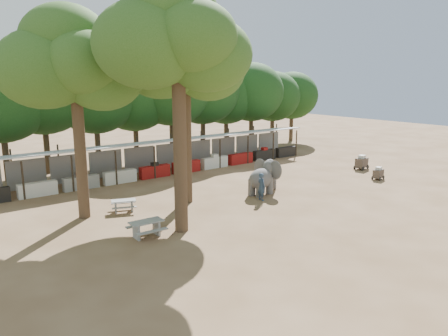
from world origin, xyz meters
TOP-DOWN VIEW (x-y plane):
  - ground at (0.00, 0.00)m, footprint 100.00×100.00m
  - vendor_stalls at (-0.00, 13.84)m, footprint 28.00×2.99m
  - yard_tree_left at (-9.13, 7.19)m, footprint 7.10×6.90m
  - yard_tree_center at (-6.13, 2.19)m, footprint 7.10×6.90m
  - yard_tree_back at (-3.13, 6.19)m, footprint 7.10×6.90m
  - backdrop_trees at (0.00, 19.00)m, footprint 46.46×5.95m
  - elephant at (1.92, 4.58)m, footprint 2.91×2.15m
  - handler at (0.74, 3.52)m, footprint 0.49×0.66m
  - picnic_table_near at (-7.77, 2.31)m, footprint 1.62×1.47m
  - picnic_table_far at (-6.90, 6.60)m, footprint 1.68×1.61m
  - cart_front at (11.25, 2.24)m, footprint 1.06×0.80m
  - cart_back at (13.31, 5.11)m, footprint 1.30×0.95m

SIDE VIEW (x-z plane):
  - ground at x=0.00m, z-range 0.00..0.00m
  - picnic_table_far at x=-6.90m, z-range 0.10..0.77m
  - cart_front at x=11.25m, z-range -0.01..0.93m
  - picnic_table_near at x=-7.77m, z-range 0.12..0.91m
  - cart_back at x=13.31m, z-range -0.01..1.16m
  - handler at x=0.74m, z-range 0.00..1.71m
  - elephant at x=1.92m, z-range 0.00..2.16m
  - vendor_stalls at x=0.00m, z-range -0.22..2.58m
  - backdrop_trees at x=0.00m, z-range 1.35..9.68m
  - yard_tree_left at x=-9.13m, z-range 2.69..13.71m
  - yard_tree_back at x=-3.13m, z-range 2.86..14.22m
  - yard_tree_center at x=-6.13m, z-range 3.19..15.23m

